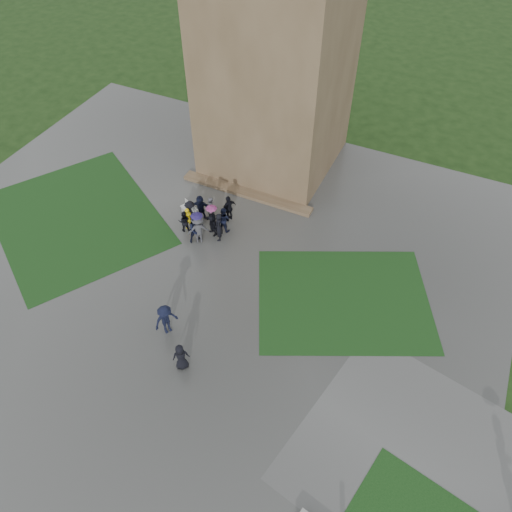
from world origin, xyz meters
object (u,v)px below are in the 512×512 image
at_px(bench, 190,210).
at_px(pedestrian_mid, 166,320).
at_px(tower, 278,29).
at_px(pedestrian_near, 181,357).

distance_m(bench, pedestrian_mid, 8.72).
bearing_deg(tower, pedestrian_mid, -85.85).
bearing_deg(tower, pedestrian_near, -80.58).
height_order(bench, pedestrian_mid, pedestrian_mid).
height_order(tower, pedestrian_near, tower).
bearing_deg(pedestrian_near, bench, -99.84).
bearing_deg(pedestrian_near, pedestrian_mid, -78.22).
distance_m(tower, bench, 11.73).
distance_m(tower, pedestrian_near, 19.20).
xyz_separation_m(tower, pedestrian_near, (2.84, -17.15, -8.16)).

